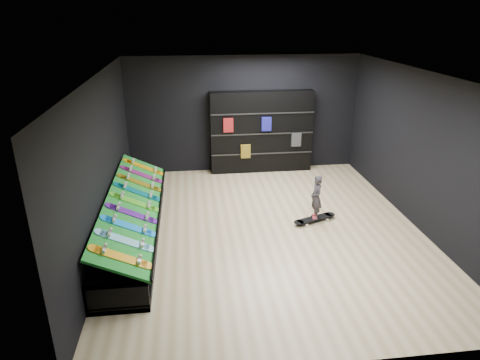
{
  "coord_description": "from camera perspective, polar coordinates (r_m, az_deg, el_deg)",
  "views": [
    {
      "loc": [
        -1.43,
        -7.36,
        4.06
      ],
      "look_at": [
        -0.5,
        0.2,
        1.0
      ],
      "focal_mm": 32.0,
      "sensor_mm": 36.0,
      "label": 1
    }
  ],
  "objects": [
    {
      "name": "wall_back",
      "position": [
        11.25,
        0.48,
        8.73
      ],
      "size": [
        6.0,
        0.02,
        3.0
      ],
      "primitive_type": "cube",
      "color": "black",
      "rests_on": "ground"
    },
    {
      "name": "display_rack",
      "position": [
        8.37,
        -13.98,
        -5.92
      ],
      "size": [
        0.9,
        4.5,
        0.5
      ],
      "primitive_type": null,
      "color": "black",
      "rests_on": "ground"
    },
    {
      "name": "floor",
      "position": [
        8.53,
        3.52,
        -6.59
      ],
      "size": [
        6.0,
        7.0,
        0.01
      ],
      "primitive_type": "cube",
      "color": "#CBB789",
      "rests_on": "ground"
    },
    {
      "name": "display_board_2",
      "position": [
        7.3,
        -14.61,
        -5.96
      ],
      "size": [
        0.93,
        0.22,
        0.5
      ],
      "primitive_type": null,
      "rotation": [
        0.0,
        0.44,
        0.0
      ],
      "color": "blue",
      "rests_on": "turf_ramp"
    },
    {
      "name": "display_board_0",
      "position": [
        6.48,
        -15.59,
        -9.86
      ],
      "size": [
        0.93,
        0.22,
        0.5
      ],
      "primitive_type": null,
      "rotation": [
        0.0,
        0.44,
        0.0
      ],
      "color": "orange",
      "rests_on": "turf_ramp"
    },
    {
      "name": "floor_skateboard",
      "position": [
        8.92,
        9.91,
        -5.26
      ],
      "size": [
        0.99,
        0.55,
        0.09
      ],
      "primitive_type": null,
      "rotation": [
        0.0,
        0.0,
        0.36
      ],
      "color": "black",
      "rests_on": "ground"
    },
    {
      "name": "display_board_5",
      "position": [
        8.58,
        -13.53,
        -1.54
      ],
      "size": [
        0.93,
        0.22,
        0.5
      ],
      "primitive_type": null,
      "rotation": [
        0.0,
        0.44,
        0.0
      ],
      "color": "#0C8C99",
      "rests_on": "turf_ramp"
    },
    {
      "name": "turf_ramp",
      "position": [
        8.16,
        -13.92,
        -3.04
      ],
      "size": [
        0.92,
        4.5,
        0.46
      ],
      "primitive_type": "cube",
      "rotation": [
        0.0,
        0.44,
        0.0
      ],
      "color": "#10691C",
      "rests_on": "display_rack"
    },
    {
      "name": "display_board_7",
      "position": [
        9.46,
        -12.97,
        0.73
      ],
      "size": [
        0.93,
        0.22,
        0.5
      ],
      "primitive_type": null,
      "rotation": [
        0.0,
        0.44,
        0.0
      ],
      "color": "#2626BF",
      "rests_on": "turf_ramp"
    },
    {
      "name": "display_board_1",
      "position": [
        6.89,
        -15.07,
        -7.8
      ],
      "size": [
        0.93,
        0.22,
        0.5
      ],
      "primitive_type": null,
      "rotation": [
        0.0,
        0.44,
        0.0
      ],
      "color": "#0CB2E5",
      "rests_on": "turf_ramp"
    },
    {
      "name": "back_shelving",
      "position": [
        11.25,
        2.86,
        6.42
      ],
      "size": [
        2.66,
        0.31,
        2.13
      ],
      "primitive_type": "cube",
      "color": "black",
      "rests_on": "ground"
    },
    {
      "name": "ceiling",
      "position": [
        7.58,
        4.06,
        13.78
      ],
      "size": [
        6.0,
        7.0,
        0.01
      ],
      "primitive_type": "cube",
      "color": "white",
      "rests_on": "ground"
    },
    {
      "name": "child",
      "position": [
        8.78,
        10.05,
        -3.38
      ],
      "size": [
        0.15,
        0.21,
        0.55
      ],
      "primitive_type": "imported",
      "rotation": [
        0.0,
        0.0,
        -1.56
      ],
      "color": "black",
      "rests_on": "floor_skateboard"
    },
    {
      "name": "display_board_8",
      "position": [
        9.9,
        -12.73,
        1.71
      ],
      "size": [
        0.93,
        0.22,
        0.5
      ],
      "primitive_type": null,
      "rotation": [
        0.0,
        0.44,
        0.0
      ],
      "color": "yellow",
      "rests_on": "turf_ramp"
    },
    {
      "name": "wall_left",
      "position": [
        7.95,
        -18.0,
        1.99
      ],
      "size": [
        0.02,
        7.0,
        3.0
      ],
      "primitive_type": "cube",
      "color": "black",
      "rests_on": "ground"
    },
    {
      "name": "wall_right",
      "position": [
        8.97,
        23.01,
        3.51
      ],
      "size": [
        0.02,
        7.0,
        3.0
      ],
      "primitive_type": "cube",
      "color": "black",
      "rests_on": "ground"
    },
    {
      "name": "display_board_6",
      "position": [
        9.02,
        -13.23,
        -0.35
      ],
      "size": [
        0.93,
        0.22,
        0.5
      ],
      "primitive_type": null,
      "rotation": [
        0.0,
        0.44,
        0.0
      ],
      "color": "yellow",
      "rests_on": "turf_ramp"
    },
    {
      "name": "display_board_3",
      "position": [
        7.72,
        -14.21,
        -4.33
      ],
      "size": [
        0.93,
        0.22,
        0.5
      ],
      "primitive_type": null,
      "rotation": [
        0.0,
        0.44,
        0.0
      ],
      "color": "purple",
      "rests_on": "turf_ramp"
    },
    {
      "name": "display_board_4",
      "position": [
        8.15,
        -13.85,
        -2.86
      ],
      "size": [
        0.93,
        0.22,
        0.5
      ],
      "primitive_type": null,
      "rotation": [
        0.0,
        0.44,
        0.0
      ],
      "color": "green",
      "rests_on": "turf_ramp"
    },
    {
      "name": "wall_front",
      "position": [
        4.85,
        11.45,
        -10.48
      ],
      "size": [
        6.0,
        0.02,
        3.0
      ],
      "primitive_type": "cube",
      "color": "black",
      "rests_on": "ground"
    }
  ]
}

